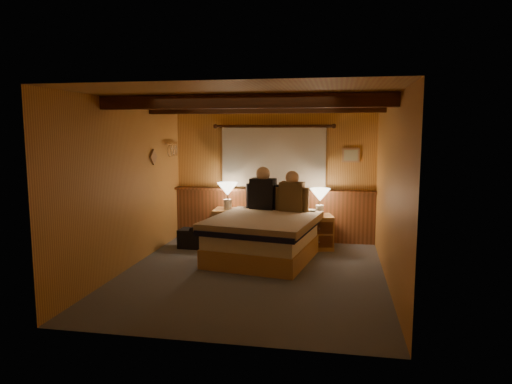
% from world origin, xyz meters
% --- Properties ---
extents(floor, '(4.20, 4.20, 0.00)m').
position_xyz_m(floor, '(0.00, 0.00, 0.00)').
color(floor, '#50555F').
rests_on(floor, ground).
extents(ceiling, '(4.20, 4.20, 0.00)m').
position_xyz_m(ceiling, '(0.00, 0.00, 2.40)').
color(ceiling, '#BB9446').
rests_on(ceiling, wall_back).
extents(wall_back, '(3.60, 0.00, 3.60)m').
position_xyz_m(wall_back, '(0.00, 2.10, 1.20)').
color(wall_back, gold).
rests_on(wall_back, floor).
extents(wall_left, '(0.00, 4.20, 4.20)m').
position_xyz_m(wall_left, '(-1.80, 0.00, 1.20)').
color(wall_left, gold).
rests_on(wall_left, floor).
extents(wall_right, '(0.00, 4.20, 4.20)m').
position_xyz_m(wall_right, '(1.80, 0.00, 1.20)').
color(wall_right, gold).
rests_on(wall_right, floor).
extents(wall_front, '(3.60, 0.00, 3.60)m').
position_xyz_m(wall_front, '(0.00, -2.10, 1.20)').
color(wall_front, gold).
rests_on(wall_front, floor).
extents(wainscot, '(3.60, 0.23, 0.94)m').
position_xyz_m(wainscot, '(0.00, 2.04, 0.49)').
color(wainscot, brown).
rests_on(wainscot, wall_back).
extents(curtain_window, '(2.18, 0.09, 1.11)m').
position_xyz_m(curtain_window, '(0.00, 2.03, 1.52)').
color(curtain_window, '#472411').
rests_on(curtain_window, wall_back).
extents(ceiling_beams, '(3.60, 1.65, 0.16)m').
position_xyz_m(ceiling_beams, '(0.00, 0.15, 2.31)').
color(ceiling_beams, '#472411').
rests_on(ceiling_beams, ceiling).
extents(coat_rail, '(0.05, 0.55, 0.24)m').
position_xyz_m(coat_rail, '(-1.72, 1.58, 1.67)').
color(coat_rail, white).
rests_on(coat_rail, wall_left).
extents(framed_print, '(0.30, 0.04, 0.25)m').
position_xyz_m(framed_print, '(1.35, 2.08, 1.55)').
color(framed_print, tan).
rests_on(framed_print, wall_back).
extents(bed, '(1.78, 2.15, 0.66)m').
position_xyz_m(bed, '(0.05, 0.86, 0.34)').
color(bed, tan).
rests_on(bed, floor).
extents(nightstand_left, '(0.56, 0.51, 0.60)m').
position_xyz_m(nightstand_left, '(-0.73, 1.73, 0.30)').
color(nightstand_left, tan).
rests_on(nightstand_left, floor).
extents(nightstand_right, '(0.60, 0.56, 0.57)m').
position_xyz_m(nightstand_right, '(0.81, 1.56, 0.28)').
color(nightstand_right, tan).
rests_on(nightstand_right, floor).
extents(lamp_left, '(0.36, 0.36, 0.47)m').
position_xyz_m(lamp_left, '(-0.76, 1.69, 0.93)').
color(lamp_left, silver).
rests_on(lamp_left, nightstand_left).
extents(lamp_right, '(0.34, 0.34, 0.45)m').
position_xyz_m(lamp_right, '(0.85, 1.59, 0.88)').
color(lamp_right, silver).
rests_on(lamp_right, nightstand_right).
extents(person_left, '(0.60, 0.31, 0.74)m').
position_xyz_m(person_left, '(-0.10, 1.52, 0.95)').
color(person_left, black).
rests_on(person_left, bed).
extents(person_right, '(0.56, 0.29, 0.69)m').
position_xyz_m(person_right, '(0.40, 1.40, 0.93)').
color(person_right, '#503B20').
rests_on(person_right, bed).
extents(duffel_bag, '(0.54, 0.34, 0.38)m').
position_xyz_m(duffel_bag, '(-1.22, 1.25, 0.17)').
color(duffel_bag, black).
rests_on(duffel_bag, floor).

